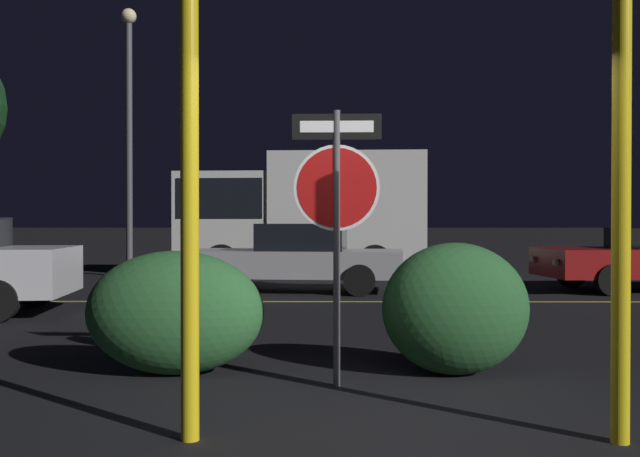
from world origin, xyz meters
TOP-DOWN VIEW (x-y plane):
  - ground_plane at (0.00, 0.00)m, footprint 260.00×260.00m
  - road_center_stripe at (0.00, 7.70)m, footprint 34.52×0.12m
  - stop_sign at (-0.41, 1.36)m, footprint 0.77×0.06m
  - yellow_pole_left at (-1.39, -0.16)m, footprint 0.12×0.12m
  - yellow_pole_right at (1.38, -0.19)m, footprint 0.12×0.12m
  - hedge_bush_1 at (-1.90, 1.81)m, footprint 1.65×0.88m
  - hedge_bush_2 at (0.69, 1.82)m, footprint 1.36×0.92m
  - passing_car_2 at (-1.07, 9.53)m, footprint 4.47×2.11m
  - delivery_truck at (-1.17, 13.62)m, footprint 6.37×2.73m
  - street_lamp at (-5.44, 13.11)m, footprint 0.38×0.38m

SIDE VIEW (x-z plane):
  - ground_plane at x=0.00m, z-range 0.00..0.00m
  - road_center_stripe at x=0.00m, z-range 0.00..0.01m
  - hedge_bush_1 at x=-1.90m, z-range 0.00..1.15m
  - hedge_bush_2 at x=0.69m, z-range 0.00..1.22m
  - passing_car_2 at x=-1.07m, z-range 0.00..1.36m
  - yellow_pole_right at x=1.38m, z-range 0.00..3.04m
  - yellow_pole_left at x=-1.39m, z-range 0.00..3.27m
  - stop_sign at x=-0.41m, z-range 0.48..2.85m
  - delivery_truck at x=-1.17m, z-range 0.13..3.25m
  - street_lamp at x=-5.44m, z-range 0.67..7.41m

